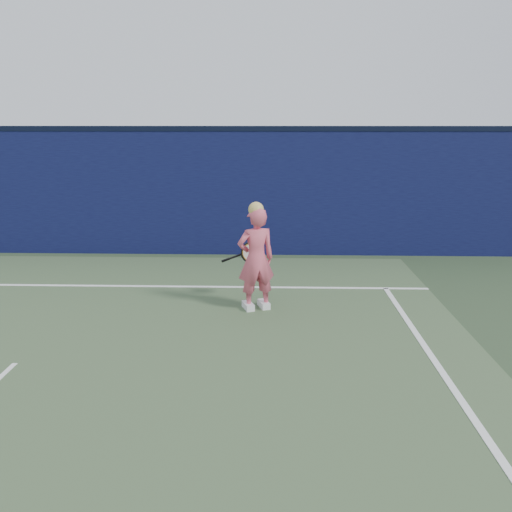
{
  "coord_description": "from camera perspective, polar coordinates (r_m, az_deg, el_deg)",
  "views": [
    {
      "loc": [
        2.92,
        -4.6,
        2.69
      ],
      "look_at": [
        2.69,
        2.98,
        0.8
      ],
      "focal_mm": 38.0,
      "sensor_mm": 36.0,
      "label": 1
    }
  ],
  "objects": [
    {
      "name": "player",
      "position": [
        7.82,
        0.0,
        -0.27
      ],
      "size": [
        0.64,
        0.52,
        1.59
      ],
      "rotation": [
        0.0,
        0.0,
        3.48
      ],
      "color": "#DD566C",
      "rests_on": "ground"
    },
    {
      "name": "backstop_wall",
      "position": [
        11.56,
        -12.98,
        6.49
      ],
      "size": [
        24.0,
        0.4,
        2.5
      ],
      "primitive_type": "cube",
      "color": "#0C0E38",
      "rests_on": "ground"
    },
    {
      "name": "wall_cap",
      "position": [
        11.47,
        -13.34,
        12.93
      ],
      "size": [
        24.0,
        0.42,
        0.1
      ],
      "primitive_type": "cube",
      "color": "black",
      "rests_on": "backstop_wall"
    },
    {
      "name": "racket",
      "position": [
        8.23,
        -0.87,
        0.35
      ],
      "size": [
        0.58,
        0.25,
        0.32
      ],
      "rotation": [
        0.0,
        0.0,
        0.25
      ],
      "color": "black",
      "rests_on": "ground"
    }
  ]
}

